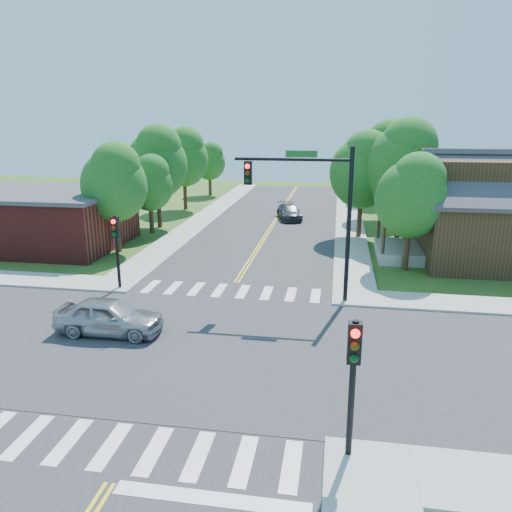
% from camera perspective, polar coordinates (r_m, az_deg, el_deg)
% --- Properties ---
extents(ground, '(100.00, 100.00, 0.00)m').
position_cam_1_polar(ground, '(19.43, -6.77, -10.20)').
color(ground, '#2C531A').
rests_on(ground, ground).
extents(road_ns, '(10.00, 90.00, 0.04)m').
position_cam_1_polar(road_ns, '(19.42, -6.78, -10.15)').
color(road_ns, '#2D2D30').
rests_on(road_ns, ground).
extents(road_ew, '(90.00, 10.00, 0.04)m').
position_cam_1_polar(road_ew, '(19.42, -6.78, -10.14)').
color(road_ew, '#2D2D30').
rests_on(road_ew, ground).
extents(intersection_patch, '(10.20, 10.20, 0.06)m').
position_cam_1_polar(intersection_patch, '(19.43, -6.77, -10.20)').
color(intersection_patch, '#2D2D30').
rests_on(intersection_patch, ground).
extents(sidewalk_ne, '(40.00, 40.00, 0.14)m').
position_cam_1_polar(sidewalk_ne, '(35.32, 26.79, 0.25)').
color(sidewalk_ne, '#9E9B93').
rests_on(sidewalk_ne, ground).
extents(sidewalk_nw, '(40.00, 40.00, 0.14)m').
position_cam_1_polar(sidewalk_nw, '(39.58, -22.76, 2.24)').
color(sidewalk_nw, '#9E9B93').
rests_on(sidewalk_nw, ground).
extents(crosswalk_north, '(8.85, 2.00, 0.01)m').
position_cam_1_polar(crosswalk_north, '(24.96, -2.88, -4.00)').
color(crosswalk_north, white).
rests_on(crosswalk_north, ground).
extents(crosswalk_south, '(8.85, 2.00, 0.01)m').
position_cam_1_polar(crosswalk_south, '(14.41, -13.99, -20.54)').
color(crosswalk_south, white).
rests_on(crosswalk_south, ground).
extents(centerline, '(0.30, 90.00, 0.01)m').
position_cam_1_polar(centerline, '(19.41, -6.78, -10.08)').
color(centerline, yellow).
rests_on(centerline, ground).
extents(stop_bar, '(4.60, 0.45, 0.09)m').
position_cam_1_polar(stop_bar, '(12.72, -5.13, -26.03)').
color(stop_bar, white).
rests_on(stop_bar, ground).
extents(signal_mast_ne, '(5.30, 0.42, 7.20)m').
position_cam_1_polar(signal_mast_ne, '(22.66, 6.40, 6.45)').
color(signal_mast_ne, black).
rests_on(signal_mast_ne, ground).
extents(signal_pole_se, '(0.34, 0.42, 3.80)m').
position_cam_1_polar(signal_pole_se, '(12.56, 11.06, -12.08)').
color(signal_pole_se, black).
rests_on(signal_pole_se, ground).
extents(signal_pole_nw, '(0.34, 0.42, 3.80)m').
position_cam_1_polar(signal_pole_nw, '(25.41, -15.71, 1.93)').
color(signal_pole_nw, black).
rests_on(signal_pole_nw, ground).
extents(house_ne, '(13.05, 8.80, 7.11)m').
position_cam_1_polar(house_ne, '(32.98, 27.09, 5.04)').
color(house_ne, '#352012').
rests_on(house_ne, ground).
extents(building_nw, '(10.40, 8.40, 3.73)m').
position_cam_1_polar(building_nw, '(36.20, -23.02, 3.99)').
color(building_nw, maroon).
rests_on(building_nw, ground).
extents(tree_e_a, '(3.91, 3.72, 6.65)m').
position_cam_1_polar(tree_e_a, '(28.72, 17.48, 6.78)').
color(tree_e_a, '#382314').
rests_on(tree_e_a, ground).
extents(tree_e_b, '(4.98, 4.73, 8.47)m').
position_cam_1_polar(tree_e_b, '(34.77, 16.55, 10.28)').
color(tree_e_b, '#382314').
rests_on(tree_e_b, ground).
extents(tree_e_c, '(4.87, 4.62, 8.27)m').
position_cam_1_polar(tree_e_c, '(42.98, 14.66, 11.16)').
color(tree_e_c, '#382314').
rests_on(tree_e_c, ground).
extents(tree_e_d, '(4.64, 4.41, 7.89)m').
position_cam_1_polar(tree_e_d, '(51.74, 14.04, 11.60)').
color(tree_e_d, '#382314').
rests_on(tree_e_d, ground).
extents(tree_w_a, '(4.12, 3.92, 7.01)m').
position_cam_1_polar(tree_w_a, '(32.55, -15.85, 8.30)').
color(tree_w_a, '#382314').
rests_on(tree_w_a, ground).
extents(tree_w_b, '(4.68, 4.45, 7.96)m').
position_cam_1_polar(tree_w_b, '(39.35, -11.21, 10.69)').
color(tree_w_b, '#382314').
rests_on(tree_w_b, ground).
extents(tree_w_c, '(4.46, 4.24, 7.59)m').
position_cam_1_polar(tree_w_c, '(46.82, -8.19, 11.28)').
color(tree_w_c, '#382314').
rests_on(tree_w_c, ground).
extents(tree_w_d, '(3.44, 3.27, 5.85)m').
position_cam_1_polar(tree_w_d, '(55.43, -5.27, 10.85)').
color(tree_w_d, '#382314').
rests_on(tree_w_d, ground).
extents(tree_house, '(4.48, 4.26, 7.62)m').
position_cam_1_polar(tree_house, '(35.81, 12.19, 9.81)').
color(tree_house, '#382314').
rests_on(tree_house, ground).
extents(tree_bldg, '(3.47, 3.30, 5.91)m').
position_cam_1_polar(tree_bldg, '(37.55, -12.02, 8.34)').
color(tree_bldg, '#382314').
rests_on(tree_bldg, ground).
extents(car_silver, '(1.74, 4.29, 1.46)m').
position_cam_1_polar(car_silver, '(20.84, -16.44, -6.73)').
color(car_silver, '#A3A4A9').
rests_on(car_silver, ground).
extents(car_dgrey, '(3.85, 5.09, 1.22)m').
position_cam_1_polar(car_dgrey, '(42.37, 3.82, 5.00)').
color(car_dgrey, '#333538').
rests_on(car_dgrey, ground).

